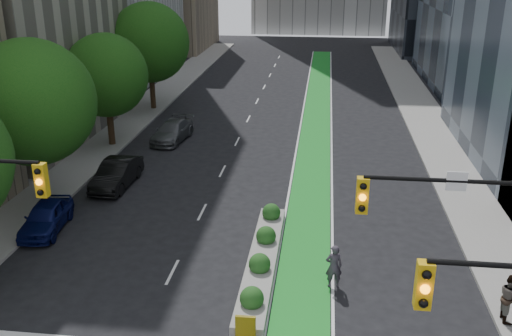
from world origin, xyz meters
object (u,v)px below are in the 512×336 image
(cyclist, at_px, (334,266))
(parked_car_left_far, at_px, (172,131))
(median_planter, at_px, (262,257))
(pedestrian_near, at_px, (510,298))
(parked_car_left_mid, at_px, (117,174))
(parked_car_left_near, at_px, (46,217))

(cyclist, height_order, parked_car_left_far, cyclist)
(median_planter, xyz_separation_m, pedestrian_near, (9.23, -2.99, 0.68))
(cyclist, xyz_separation_m, pedestrian_near, (6.23, -1.65, 0.12))
(median_planter, xyz_separation_m, parked_car_left_mid, (-9.27, 7.84, 0.39))
(cyclist, relative_size, pedestrian_near, 1.03)
(parked_car_left_far, distance_m, pedestrian_near, 26.33)
(cyclist, height_order, parked_car_left_near, cyclist)
(parked_car_left_near, bearing_deg, pedestrian_near, -20.39)
(median_planter, relative_size, parked_car_left_mid, 2.20)
(parked_car_left_near, xyz_separation_m, parked_car_left_mid, (1.43, 5.79, 0.06))
(parked_car_left_near, height_order, pedestrian_near, pedestrian_near)
(parked_car_left_near, bearing_deg, median_planter, -17.06)
(cyclist, bearing_deg, parked_car_left_mid, -48.27)
(cyclist, distance_m, parked_car_left_far, 21.25)
(parked_car_left_near, bearing_deg, cyclist, -20.11)
(parked_car_left_near, relative_size, parked_car_left_far, 0.86)
(parked_car_left_mid, bearing_deg, parked_car_left_near, -101.83)
(pedestrian_near, bearing_deg, median_planter, 71.55)
(pedestrian_near, bearing_deg, parked_car_left_far, 41.31)
(cyclist, relative_size, parked_car_left_near, 0.45)
(cyclist, bearing_deg, pedestrian_near, 153.73)
(cyclist, height_order, pedestrian_near, pedestrian_near)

